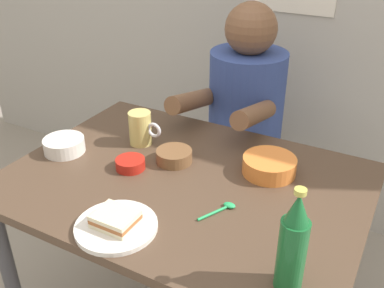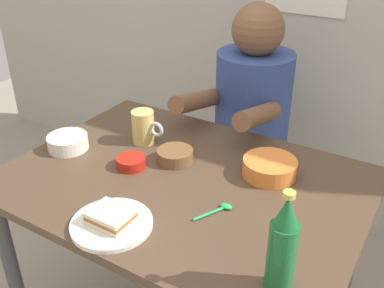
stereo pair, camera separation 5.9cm
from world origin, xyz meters
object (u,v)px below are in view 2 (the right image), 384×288
object	(u,v)px
condiment_bowl_brown	(175,155)
dining_table	(184,203)
person_seated	(252,101)
beer_bottle	(282,248)
beer_mug	(144,127)
stool	(247,182)
plate_orange	(112,224)
sandwich	(111,216)

from	to	relation	value
condiment_bowl_brown	dining_table	bearing A→B (deg)	-42.81
dining_table	condiment_bowl_brown	bearing A→B (deg)	137.19
person_seated	beer_bottle	world-z (taller)	person_seated
beer_mug	condiment_bowl_brown	distance (m)	0.18
person_seated	condiment_bowl_brown	distance (m)	0.54
person_seated	beer_mug	world-z (taller)	person_seated
stool	plate_orange	world-z (taller)	plate_orange
beer_bottle	person_seated	bearing A→B (deg)	117.91
stool	plate_orange	xyz separation A→B (m)	(0.01, -0.93, 0.40)
plate_orange	sandwich	xyz separation A→B (m)	(0.00, 0.00, 0.02)
stool	condiment_bowl_brown	distance (m)	0.69
person_seated	condiment_bowl_brown	xyz separation A→B (m)	(-0.03, -0.54, -0.00)
beer_mug	stool	bearing A→B (deg)	68.52
dining_table	person_seated	size ratio (longest dim) A/B	1.53
sandwich	beer_bottle	size ratio (longest dim) A/B	0.42
sandwich	beer_bottle	xyz separation A→B (m)	(0.46, 0.03, 0.09)
condiment_bowl_brown	sandwich	bearing A→B (deg)	-83.65
plate_orange	beer_bottle	size ratio (longest dim) A/B	0.84
plate_orange	dining_table	bearing A→B (deg)	82.29
dining_table	sandwich	bearing A→B (deg)	-97.71
beer_bottle	condiment_bowl_brown	distance (m)	0.61
stool	beer_mug	bearing A→B (deg)	-111.48
dining_table	stool	world-z (taller)	dining_table
sandwich	beer_mug	xyz separation A→B (m)	(-0.21, 0.42, 0.03)
sandwich	beer_mug	world-z (taller)	beer_mug
beer_mug	beer_bottle	size ratio (longest dim) A/B	0.48
plate_orange	person_seated	bearing A→B (deg)	90.74
stool	condiment_bowl_brown	size ratio (longest dim) A/B	3.75
beer_mug	condiment_bowl_brown	bearing A→B (deg)	-17.76
beer_mug	beer_bottle	world-z (taller)	beer_bottle
dining_table	sandwich	distance (m)	0.32
plate_orange	beer_bottle	distance (m)	0.47
stool	person_seated	size ratio (longest dim) A/B	0.63
condiment_bowl_brown	beer_mug	bearing A→B (deg)	162.24
condiment_bowl_brown	stool	bearing A→B (deg)	86.96
dining_table	beer_mug	distance (m)	0.32
stool	beer_bottle	bearing A→B (deg)	-62.39
stool	condiment_bowl_brown	xyz separation A→B (m)	(-0.03, -0.55, 0.41)
plate_orange	stool	bearing A→B (deg)	90.73
person_seated	beer_mug	bearing A→B (deg)	-111.93
stool	sandwich	xyz separation A→B (m)	(0.01, -0.93, 0.42)
dining_table	beer_mug	world-z (taller)	beer_mug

